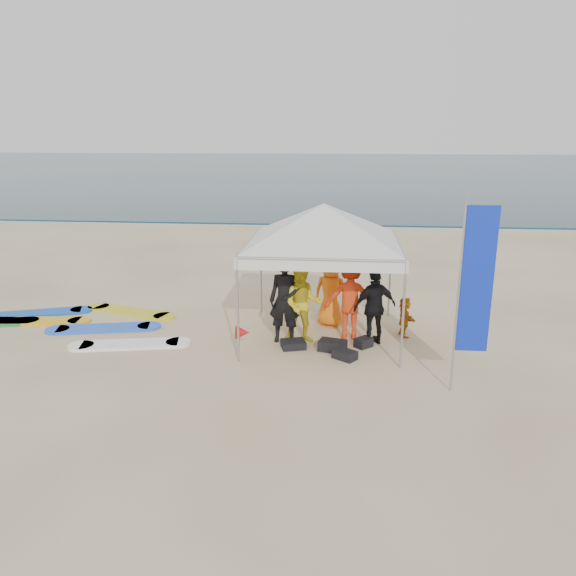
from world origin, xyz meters
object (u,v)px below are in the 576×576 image
at_px(marker_pennant, 243,333).
at_px(surfboard_spread, 68,323).
at_px(person_black_b, 375,307).
at_px(canopy_tent, 324,204).
at_px(person_seated, 404,317).
at_px(feather_flag, 475,283).
at_px(person_orange_a, 350,298).
at_px(person_orange_b, 331,292).
at_px(person_black_a, 285,300).
at_px(person_yellow, 303,304).

relative_size(marker_pennant, surfboard_spread, 0.11).
bearing_deg(marker_pennant, surfboard_spread, 161.91).
height_order(person_black_b, canopy_tent, canopy_tent).
height_order(person_seated, surfboard_spread, person_seated).
relative_size(person_seated, feather_flag, 0.27).
relative_size(person_black_b, surfboard_spread, 0.28).
xyz_separation_m(person_orange_a, marker_pennant, (-2.18, -1.26, -0.43)).
xyz_separation_m(person_orange_a, person_orange_b, (-0.44, 0.78, -0.11)).
bearing_deg(person_black_a, canopy_tent, 31.41).
distance_m(person_black_a, canopy_tent, 2.22).
relative_size(person_orange_b, person_seated, 1.78).
bearing_deg(person_yellow, person_orange_a, 13.76).
xyz_separation_m(person_yellow, feather_flag, (3.06, -2.13, 1.13)).
relative_size(person_orange_a, canopy_tent, 0.41).
height_order(person_yellow, canopy_tent, canopy_tent).
xyz_separation_m(feather_flag, marker_pennant, (-4.22, 1.25, -1.51)).
bearing_deg(person_black_a, person_black_b, 5.89).
relative_size(person_black_a, person_orange_a, 1.02).
relative_size(person_yellow, canopy_tent, 0.38).
relative_size(person_orange_b, feather_flag, 0.48).
relative_size(person_orange_b, surfboard_spread, 0.27).
bearing_deg(person_seated, marker_pennant, 103.57).
relative_size(person_orange_a, person_orange_b, 1.14).
height_order(person_orange_a, feather_flag, feather_flag).
bearing_deg(person_orange_b, person_yellow, 76.29).
xyz_separation_m(person_orange_a, surfboard_spread, (-6.70, 0.21, -0.89)).
distance_m(person_black_b, surfboard_spread, 7.28).
height_order(person_orange_b, person_seated, person_orange_b).
bearing_deg(person_yellow, person_black_b, -4.37).
height_order(marker_pennant, surfboard_spread, marker_pennant).
height_order(person_black_a, person_seated, person_black_a).
relative_size(person_yellow, person_seated, 1.90).
relative_size(canopy_tent, marker_pennant, 7.09).
height_order(person_black_b, marker_pennant, person_black_b).
distance_m(person_yellow, person_orange_a, 1.10).
relative_size(person_black_a, surfboard_spread, 0.31).
bearing_deg(person_seated, person_black_b, 116.92).
xyz_separation_m(person_orange_a, feather_flag, (2.03, -2.51, 1.08)).
xyz_separation_m(person_black_b, surfboard_spread, (-7.22, 0.54, -0.80)).
bearing_deg(person_seated, surfboard_spread, 80.27).
bearing_deg(surfboard_spread, person_black_a, -6.51).
relative_size(person_yellow, marker_pennant, 2.71).
distance_m(marker_pennant, surfboard_spread, 4.77).
height_order(person_black_b, feather_flag, feather_flag).
xyz_separation_m(person_black_a, canopy_tent, (0.79, 0.41, 2.04)).
bearing_deg(person_seated, canopy_tent, 85.87).
bearing_deg(marker_pennant, person_orange_a, 29.97).
height_order(person_yellow, feather_flag, feather_flag).
distance_m(feather_flag, marker_pennant, 4.65).
bearing_deg(person_black_b, canopy_tent, -40.65).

